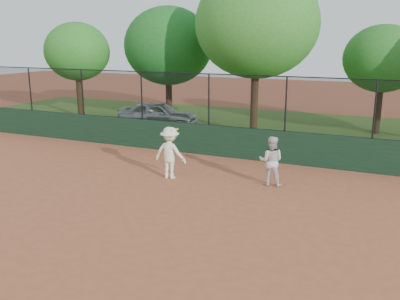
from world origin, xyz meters
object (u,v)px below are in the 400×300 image
at_px(parked_car, 158,115).
at_px(player_second, 271,161).
at_px(tree_2, 257,24).
at_px(tree_0, 77,52).
at_px(tree_1, 168,46).
at_px(tree_3, 383,59).
at_px(player_main, 170,153).

xyz_separation_m(parked_car, player_second, (7.67, -6.61, 0.09)).
distance_m(parked_car, tree_2, 6.63).
bearing_deg(tree_0, tree_1, 11.01).
distance_m(player_second, tree_3, 10.46).
distance_m(player_second, tree_0, 15.83).
bearing_deg(player_second, tree_1, -56.60).
relative_size(player_second, tree_1, 0.25).
relative_size(parked_car, tree_2, 0.53).
bearing_deg(player_main, tree_1, 117.78).
bearing_deg(tree_3, player_main, -119.48).
xyz_separation_m(tree_1, tree_3, (10.81, 0.94, -0.53)).
height_order(parked_car, tree_2, tree_2).
bearing_deg(player_main, parked_car, 121.66).
distance_m(parked_car, player_main, 8.49).
xyz_separation_m(tree_1, tree_2, (5.38, -1.49, 1.05)).
bearing_deg(tree_1, tree_2, -15.51).
distance_m(player_second, tree_1, 12.45).
relative_size(tree_0, tree_3, 1.05).
relative_size(tree_0, tree_1, 0.87).
height_order(parked_car, tree_3, tree_3).
distance_m(tree_1, tree_2, 5.68).
height_order(parked_car, tree_0, tree_0).
bearing_deg(parked_car, tree_1, 0.61).
distance_m(tree_0, tree_2, 10.78).
xyz_separation_m(parked_car, tree_2, (4.88, 0.69, 4.44)).
bearing_deg(tree_0, player_second, -29.92).
bearing_deg(parked_car, player_second, -143.02).
relative_size(player_main, tree_0, 0.33).
height_order(player_second, tree_3, tree_3).
xyz_separation_m(parked_car, tree_3, (10.31, 3.13, 2.86)).
xyz_separation_m(parked_car, tree_0, (-5.81, 1.15, 3.05)).
relative_size(player_main, tree_3, 0.34).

